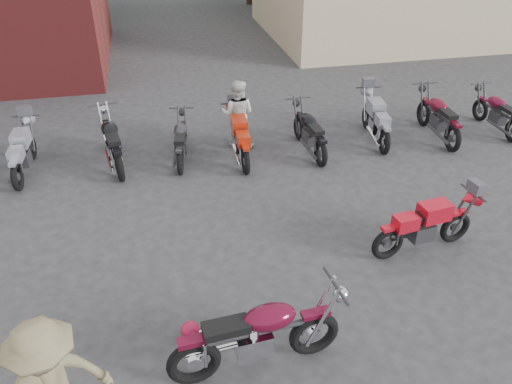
{
  "coord_description": "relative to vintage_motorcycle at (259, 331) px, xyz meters",
  "views": [
    {
      "loc": [
        -1.65,
        -5.15,
        5.47
      ],
      "look_at": [
        -0.07,
        2.03,
        0.9
      ],
      "focal_mm": 35.0,
      "sensor_mm": 36.0,
      "label": 1
    }
  ],
  "objects": [
    {
      "name": "row_bike_5",
      "position": [
        2.52,
        5.82,
        -0.08
      ],
      "size": [
        0.75,
        2.0,
        1.14
      ],
      "primitive_type": null,
      "rotation": [
        0.0,
        0.0,
        1.62
      ],
      "color": "black",
      "rests_on": "ground"
    },
    {
      "name": "ground",
      "position": [
        0.66,
        0.84,
        -0.65
      ],
      "size": [
        90.0,
        90.0,
        0.0
      ],
      "primitive_type": "plane",
      "color": "#2C2C2E"
    },
    {
      "name": "row_bike_2",
      "position": [
        -1.97,
        6.18,
        -0.03
      ],
      "size": [
        1.05,
        2.21,
        1.23
      ],
      "primitive_type": null,
      "rotation": [
        0.0,
        0.0,
        1.74
      ],
      "color": "black",
      "rests_on": "ground"
    },
    {
      "name": "helmet",
      "position": [
        -0.84,
        0.7,
        -0.52
      ],
      "size": [
        0.32,
        0.32,
        0.25
      ],
      "primitive_type": "ellipsoid",
      "rotation": [
        0.0,
        0.0,
        0.22
      ],
      "color": "#AC1235",
      "rests_on": "ground"
    },
    {
      "name": "row_bike_3",
      "position": [
        -0.45,
        6.08,
        -0.12
      ],
      "size": [
        0.85,
        1.89,
        1.06
      ],
      "primitive_type": null,
      "rotation": [
        0.0,
        0.0,
        1.43
      ],
      "color": "#28272A",
      "rests_on": "ground"
    },
    {
      "name": "row_bike_8",
      "position": [
        7.57,
        5.94,
        -0.1
      ],
      "size": [
        0.66,
        1.89,
        1.09
      ],
      "primitive_type": null,
      "rotation": [
        0.0,
        0.0,
        1.59
      ],
      "color": "#560A22",
      "rests_on": "ground"
    },
    {
      "name": "row_bike_1",
      "position": [
        -3.86,
        6.19,
        -0.09
      ],
      "size": [
        0.71,
        1.94,
        1.11
      ],
      "primitive_type": null,
      "rotation": [
        0.0,
        0.0,
        1.53
      ],
      "color": "#999BA7",
      "rests_on": "ground"
    },
    {
      "name": "row_bike_7",
      "position": [
        5.88,
        5.9,
        -0.04
      ],
      "size": [
        0.8,
        2.13,
        1.22
      ],
      "primitive_type": null,
      "rotation": [
        0.0,
        0.0,
        1.52
      ],
      "color": "#570A1C",
      "rests_on": "ground"
    },
    {
      "name": "person_light",
      "position": [
        0.95,
        6.47,
        0.18
      ],
      "size": [
        0.98,
        0.89,
        1.65
      ],
      "primitive_type": "imported",
      "rotation": [
        0.0,
        0.0,
        2.74
      ],
      "color": "silver",
      "rests_on": "ground"
    },
    {
      "name": "row_bike_4",
      "position": [
        0.87,
        5.84,
        -0.08
      ],
      "size": [
        0.71,
        1.99,
        1.14
      ],
      "primitive_type": null,
      "rotation": [
        0.0,
        0.0,
        1.54
      ],
      "color": "red",
      "rests_on": "ground"
    },
    {
      "name": "vintage_motorcycle",
      "position": [
        0.0,
        0.0,
        0.0
      ],
      "size": [
        2.29,
        0.91,
        1.3
      ],
      "primitive_type": null,
      "rotation": [
        0.0,
        0.0,
        0.08
      ],
      "color": "#560A20",
      "rests_on": "ground"
    },
    {
      "name": "row_bike_6",
      "position": [
        4.31,
        6.09,
        -0.06
      ],
      "size": [
        0.92,
        2.08,
        1.17
      ],
      "primitive_type": null,
      "rotation": [
        0.0,
        0.0,
        1.44
      ],
      "color": "gray",
      "rests_on": "ground"
    },
    {
      "name": "sportbike",
      "position": [
        3.33,
        1.81,
        -0.1
      ],
      "size": [
        1.97,
        0.87,
        1.1
      ],
      "primitive_type": null,
      "rotation": [
        0.0,
        0.0,
        0.13
      ],
      "color": "red",
      "rests_on": "ground"
    }
  ]
}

